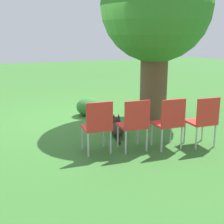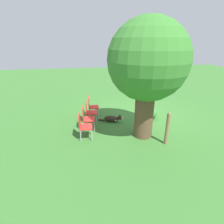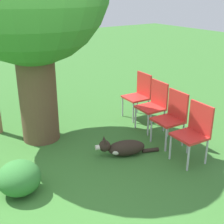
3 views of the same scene
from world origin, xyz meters
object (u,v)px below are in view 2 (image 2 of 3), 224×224
red_chair_2 (86,117)px  red_chair_3 (83,125)px  oak_tree (148,63)px  red_chair_1 (89,111)px  red_chair_0 (92,105)px  dog (113,119)px  fence_post (167,128)px

red_chair_2 → red_chair_3: size_ratio=1.00×
oak_tree → red_chair_2: (1.87, -0.77, -1.94)m
red_chair_1 → red_chair_3: (0.27, 1.20, 0.00)m
oak_tree → red_chair_1: oak_tree is taller
red_chair_2 → red_chair_3: same height
red_chair_1 → red_chair_3: bearing=-99.8°
oak_tree → red_chair_0: size_ratio=4.20×
red_chair_3 → oak_tree: bearing=-1.9°
oak_tree → red_chair_1: bearing=-38.5°
dog → fence_post: 2.38m
dog → red_chair_2: size_ratio=1.10×
red_chair_0 → red_chair_3: 1.84m
red_chair_3 → red_chair_2: bearing=80.2°
fence_post → red_chair_0: bearing=-50.8°
red_chair_1 → fence_post: bearing=-38.4°
fence_post → oak_tree: bearing=-49.8°
oak_tree → red_chair_3: 2.79m
red_chair_1 → red_chair_2: 0.61m
dog → fence_post: fence_post is taller
oak_tree → dog: oak_tree is taller
fence_post → red_chair_2: 2.79m
red_chair_0 → oak_tree: bearing=-47.9°
red_chair_3 → dog: bearing=45.8°
dog → red_chair_3: 1.66m
red_chair_0 → red_chair_3: same height
dog → red_chair_0: (0.78, -0.69, 0.38)m
fence_post → red_chair_2: bearing=-30.4°
red_chair_0 → fence_post: bearing=-47.6°
red_chair_2 → fence_post: bearing=-27.3°
dog → fence_post: (-1.35, 1.92, 0.41)m
oak_tree → dog: size_ratio=3.82×
dog → fence_post: bearing=-34.1°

